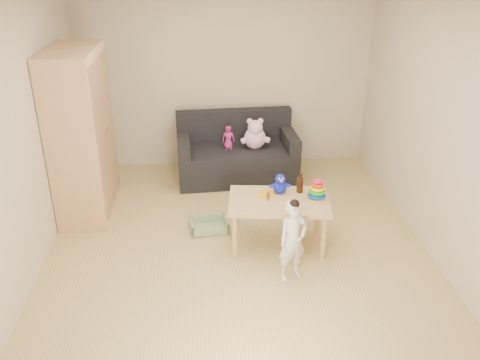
{
  "coord_description": "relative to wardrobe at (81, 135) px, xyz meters",
  "views": [
    {
      "loc": [
        -0.32,
        -4.66,
        3.0
      ],
      "look_at": [
        0.05,
        0.25,
        0.65
      ],
      "focal_mm": 38.0,
      "sensor_mm": 36.0,
      "label": 1
    }
  ],
  "objects": [
    {
      "name": "room",
      "position": [
        1.72,
        -0.91,
        0.33
      ],
      "size": [
        4.5,
        4.5,
        4.5
      ],
      "color": "tan",
      "rests_on": "ground"
    },
    {
      "name": "pink_bear",
      "position": [
        2.08,
        0.75,
        -0.35
      ],
      "size": [
        0.36,
        0.33,
        0.35
      ],
      "primitive_type": null,
      "rotation": [
        0.0,
        0.0,
        0.24
      ],
      "color": "#FFBBE2",
      "rests_on": "sofa"
    },
    {
      "name": "storage_bin",
      "position": [
        1.42,
        -0.59,
        -0.91
      ],
      "size": [
        0.45,
        0.36,
        0.12
      ],
      "primitive_type": null,
      "rotation": [
        0.0,
        0.0,
        0.13
      ],
      "color": "#86A476",
      "rests_on": "ground"
    },
    {
      "name": "yellow_book",
      "position": [
        2.04,
        -0.82,
        -0.42
      ],
      "size": [
        0.22,
        0.22,
        0.01
      ],
      "primitive_type": "cube",
      "rotation": [
        0.0,
        0.0,
        -0.23
      ],
      "color": "gold",
      "rests_on": "play_table"
    },
    {
      "name": "wooden_figure",
      "position": [
        2.04,
        -0.95,
        -0.38
      ],
      "size": [
        0.04,
        0.03,
        0.1
      ],
      "primitive_type": null,
      "rotation": [
        0.0,
        0.0,
        0.04
      ],
      "color": "brown",
      "rests_on": "play_table"
    },
    {
      "name": "sofa",
      "position": [
        1.84,
        0.78,
        -0.75
      ],
      "size": [
        1.63,
        0.89,
        0.45
      ],
      "primitive_type": "cube",
      "rotation": [
        0.0,
        0.0,
        0.06
      ],
      "color": "black",
      "rests_on": "ground"
    },
    {
      "name": "toddler",
      "position": [
        2.2,
        -1.53,
        -0.57
      ],
      "size": [
        0.35,
        0.3,
        0.8
      ],
      "primitive_type": "imported",
      "rotation": [
        0.0,
        0.0,
        0.41
      ],
      "color": "silver",
      "rests_on": "ground"
    },
    {
      "name": "doll",
      "position": [
        1.72,
        0.75,
        -0.37
      ],
      "size": [
        0.17,
        0.12,
        0.32
      ],
      "primitive_type": "imported",
      "rotation": [
        0.0,
        0.0,
        0.05
      ],
      "color": "#C42482",
      "rests_on": "sofa"
    },
    {
      "name": "brown_bottle",
      "position": [
        2.4,
        -0.78,
        -0.34
      ],
      "size": [
        0.07,
        0.07,
        0.21
      ],
      "color": "black",
      "rests_on": "play_table"
    },
    {
      "name": "blue_plush",
      "position": [
        2.19,
        -0.79,
        -0.31
      ],
      "size": [
        0.2,
        0.17,
        0.23
      ],
      "primitive_type": null,
      "rotation": [
        0.0,
        0.0,
        0.13
      ],
      "color": "#171FD4",
      "rests_on": "play_table"
    },
    {
      "name": "play_table",
      "position": [
        2.15,
        -0.94,
        -0.7
      ],
      "size": [
        1.1,
        0.76,
        0.55
      ],
      "primitive_type": "cube",
      "rotation": [
        0.0,
        0.0,
        -0.11
      ],
      "color": "#D4B774",
      "rests_on": "ground"
    },
    {
      "name": "wardrobe",
      "position": [
        0.0,
        0.0,
        0.0
      ],
      "size": [
        0.54,
        1.08,
        1.95
      ],
      "primitive_type": "cube",
      "color": "#F0B583",
      "rests_on": "ground"
    },
    {
      "name": "ring_stacker",
      "position": [
        2.55,
        -0.96,
        -0.34
      ],
      "size": [
        0.19,
        0.19,
        0.22
      ],
      "color": "yellow",
      "rests_on": "play_table"
    }
  ]
}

